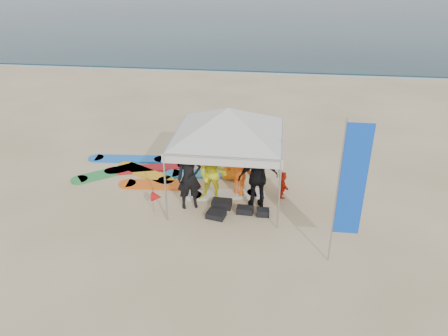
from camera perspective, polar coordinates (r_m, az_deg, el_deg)
ground at (r=10.74m, az=-5.22°, el=-11.79°), size 120.00×120.00×0.00m
ocean at (r=68.53m, az=5.91°, el=21.01°), size 160.00×84.00×0.08m
shoreline_foam at (r=27.28m, az=2.87°, el=12.53°), size 160.00×1.20×0.01m
person_black_a at (r=12.24m, az=-4.55°, el=-1.26°), size 0.80×0.66×1.89m
person_yellow at (r=12.53m, az=-1.52°, el=-0.88°), size 0.90×0.74×1.73m
person_orange_a at (r=12.80m, az=2.26°, el=-0.04°), size 1.35×1.23×1.82m
person_black_b at (r=12.23m, az=4.48°, el=-1.18°), size 1.22×0.77×1.93m
person_orange_b at (r=13.80m, az=0.91°, el=1.54°), size 0.80×0.53×1.60m
person_seated at (r=13.07m, az=7.64°, el=-2.15°), size 0.37×0.79×0.82m
canopy_tent at (r=12.01m, az=0.59°, el=7.81°), size 4.23×4.23×3.19m
feather_flag at (r=9.86m, az=16.27°, el=-1.86°), size 0.61×0.04×3.62m
marker_pennant at (r=12.30m, az=-8.78°, el=-3.75°), size 0.28×0.28×0.64m
gear_pile at (r=12.36m, az=0.97°, el=-5.41°), size 1.75×0.98×0.22m
surfboard_spread at (r=14.52m, az=-8.55°, el=-0.79°), size 5.90×2.86×0.07m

